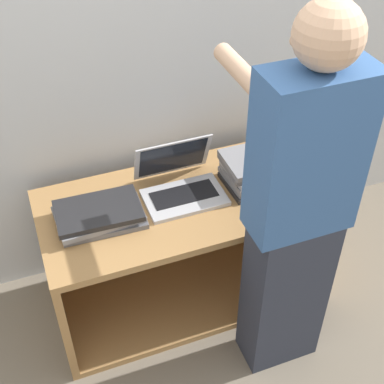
{
  "coord_description": "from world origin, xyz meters",
  "views": [
    {
      "loc": [
        -0.64,
        -1.45,
        2.29
      ],
      "look_at": [
        0.0,
        0.23,
        0.78
      ],
      "focal_mm": 50.0,
      "sensor_mm": 36.0,
      "label": 1
    }
  ],
  "objects_px": {
    "laptop_open": "(181,184)",
    "laptop_stack_right": "(264,168)",
    "laptop_stack_left": "(100,214)",
    "person": "(297,215)"
  },
  "relations": [
    {
      "from": "laptop_stack_right",
      "to": "person",
      "type": "distance_m",
      "value": 0.51
    },
    {
      "from": "laptop_open",
      "to": "laptop_stack_left",
      "type": "bearing_deg",
      "value": -171.68
    },
    {
      "from": "person",
      "to": "laptop_stack_right",
      "type": "bearing_deg",
      "value": 76.94
    },
    {
      "from": "laptop_stack_left",
      "to": "person",
      "type": "distance_m",
      "value": 0.86
    },
    {
      "from": "laptop_stack_left",
      "to": "laptop_stack_right",
      "type": "bearing_deg",
      "value": 0.31
    },
    {
      "from": "laptop_stack_left",
      "to": "person",
      "type": "relative_size",
      "value": 0.23
    },
    {
      "from": "laptop_stack_right",
      "to": "person",
      "type": "height_order",
      "value": "person"
    },
    {
      "from": "laptop_open",
      "to": "person",
      "type": "height_order",
      "value": "person"
    },
    {
      "from": "person",
      "to": "laptop_stack_left",
      "type": "bearing_deg",
      "value": 145.44
    },
    {
      "from": "laptop_open",
      "to": "laptop_stack_right",
      "type": "relative_size",
      "value": 0.94
    }
  ]
}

